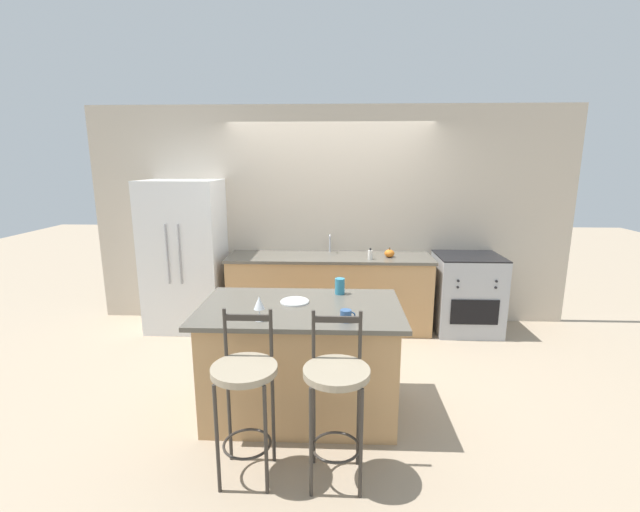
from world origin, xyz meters
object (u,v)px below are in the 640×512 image
oven_range (467,293)px  refrigerator (185,256)px  wine_glass (259,303)px  tumbler_cup (340,286)px  coffee_mug (346,316)px  bar_stool_near (245,387)px  dinner_plate (295,301)px  pumpkin_decoration (389,253)px  soap_bottle (370,255)px  bar_stool_far (336,390)px

oven_range → refrigerator: bearing=-179.9°
wine_glass → tumbler_cup: bearing=48.3°
coffee_mug → wine_glass: bearing=-179.9°
bar_stool_near → tumbler_cup: size_ratio=8.03×
oven_range → dinner_plate: oven_range is taller
bar_stool_near → wine_glass: bar_stool_near is taller
coffee_mug → pumpkin_decoration: (0.56, 2.12, 0.00)m
refrigerator → wine_glass: (1.30, -2.14, 0.13)m
bar_stool_near → wine_glass: 0.60m
refrigerator → coffee_mug: bearing=-48.1°
oven_range → pumpkin_decoration: pumpkin_decoration is taller
oven_range → tumbler_cup: bearing=-135.9°
soap_bottle → pumpkin_decoration: bearing=26.7°
dinner_plate → tumbler_cup: tumbler_cup is taller
wine_glass → tumbler_cup: size_ratio=1.30×
oven_range → soap_bottle: 1.30m
pumpkin_decoration → oven_range: bearing=1.7°
oven_range → wine_glass: size_ratio=5.26×
coffee_mug → tumbler_cup: tumbler_cup is taller
bar_stool_near → bar_stool_far: 0.58m
bar_stool_near → tumbler_cup: 1.29m
soap_bottle → wine_glass: bearing=-115.2°
refrigerator → wine_glass: 2.51m
oven_range → tumbler_cup: tumbler_cup is taller
refrigerator → wine_glass: bearing=-58.8°
bar_stool_far → soap_bottle: bearing=81.0°
pumpkin_decoration → soap_bottle: 0.26m
pumpkin_decoration → refrigerator: bearing=179.5°
refrigerator → bar_stool_far: refrigerator is taller
pumpkin_decoration → soap_bottle: bearing=-153.3°
bar_stool_near → dinner_plate: 0.93m
refrigerator → soap_bottle: bearing=-3.6°
tumbler_cup → pumpkin_decoration: tumbler_cup is taller
refrigerator → oven_range: size_ratio=1.93×
oven_range → wine_glass: (-2.13, -2.15, 0.57)m
tumbler_cup → soap_bottle: tumbler_cup is taller
refrigerator → tumbler_cup: (1.88, -1.49, 0.07)m
bar_stool_near → coffee_mug: (0.64, 0.44, 0.32)m
bar_stool_near → bar_stool_far: same height
oven_range → bar_stool_far: bar_stool_far is taller
coffee_mug → soap_bottle: bearing=80.9°
oven_range → tumbler_cup: size_ratio=6.83×
oven_range → coffee_mug: bearing=-125.1°
bar_stool_near → bar_stool_far: bearing=-1.0°
coffee_mug → pumpkin_decoration: bearing=75.3°
refrigerator → oven_range: 3.45m
coffee_mug → bar_stool_near: bearing=-145.5°
dinner_plate → tumbler_cup: 0.44m
refrigerator → coffee_mug: 2.87m
oven_range → soap_bottle: soap_bottle is taller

